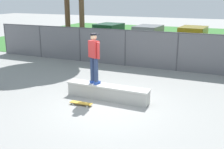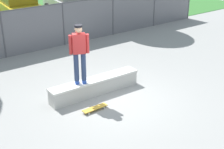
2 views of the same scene
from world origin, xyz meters
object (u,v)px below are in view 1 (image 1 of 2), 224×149
at_px(skateboarder, 94,56).
at_px(skateboard, 81,103).
at_px(car_silver, 147,38).
at_px(car_green, 108,35).
at_px(car_yellow, 192,39).
at_px(concrete_ledge, 107,92).

xyz_separation_m(skateboarder, skateboard, (-0.08, -0.90, -1.48)).
relative_size(skateboard, car_silver, 0.19).
distance_m(skateboarder, car_silver, 9.68).
height_order(skateboarder, car_green, skateboarder).
xyz_separation_m(skateboarder, car_silver, (-0.76, 9.62, -0.71)).
bearing_deg(car_yellow, skateboarder, -102.00).
height_order(concrete_ledge, skateboarder, skateboarder).
distance_m(concrete_ledge, car_green, 10.75).
bearing_deg(skateboarder, car_green, 111.09).
bearing_deg(concrete_ledge, skateboarder, 179.47).
bearing_deg(car_silver, skateboarder, -85.50).
xyz_separation_m(concrete_ledge, skateboard, (-0.60, -0.89, -0.19)).
distance_m(skateboard, car_green, 11.38).
height_order(car_green, car_yellow, same).
bearing_deg(skateboarder, concrete_ledge, -0.53).
height_order(skateboarder, car_silver, skateboarder).
xyz_separation_m(car_green, car_yellow, (5.95, 0.33, 0.00)).
height_order(car_green, car_silver, same).
relative_size(concrete_ledge, car_silver, 0.72).
height_order(skateboarder, car_yellow, skateboarder).
bearing_deg(car_silver, car_yellow, 10.49).
relative_size(concrete_ledge, car_green, 0.72).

